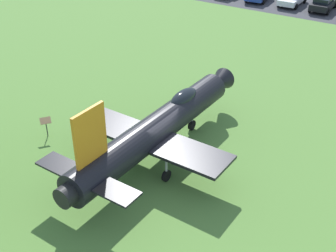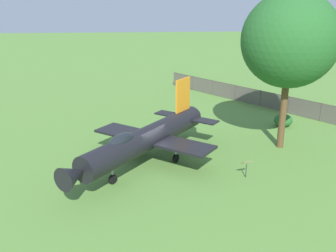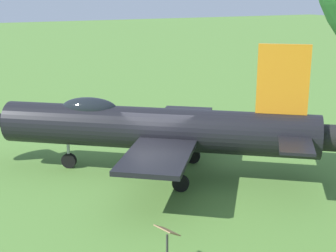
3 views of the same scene
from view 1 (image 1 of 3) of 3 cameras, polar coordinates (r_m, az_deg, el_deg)
ground_plane at (r=23.56m, az=-1.56°, el=-4.22°), size 200.00×200.00×0.00m
parking_strip at (r=50.62m, az=17.17°, el=14.32°), size 32.37×39.87×0.00m
display_jet at (r=22.78m, az=-1.10°, el=0.02°), size 12.20×10.55×5.07m
info_plaque at (r=25.88m, az=-15.36°, el=0.36°), size 0.55×0.69×1.14m
parked_car_black at (r=49.91m, az=19.29°, el=14.63°), size 4.65×4.08×1.41m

